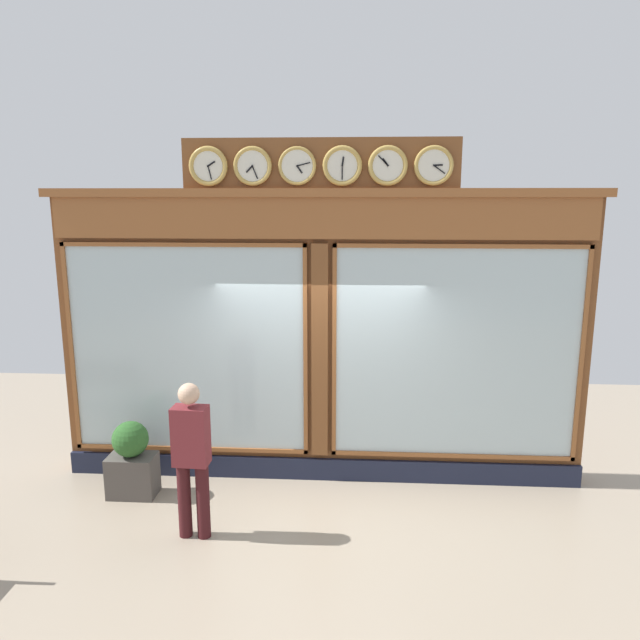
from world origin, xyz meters
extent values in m
plane|color=gray|center=(0.00, 2.80, 0.00)|extent=(14.00, 14.00, 0.00)
cube|color=brown|center=(0.00, -0.15, 1.76)|extent=(6.45, 0.30, 3.52)
cube|color=#191E33|center=(0.00, 0.02, 0.14)|extent=(6.45, 0.08, 0.28)
cube|color=brown|center=(0.00, 0.04, 3.28)|extent=(6.32, 0.08, 0.48)
cube|color=brown|center=(0.00, 0.02, 3.57)|extent=(6.58, 0.20, 0.10)
cube|color=silver|center=(-1.64, 0.01, 1.67)|extent=(2.88, 0.02, 2.54)
cube|color=brown|center=(-1.64, 0.04, 2.96)|extent=(2.98, 0.04, 0.05)
cube|color=brown|center=(-1.64, 0.04, 0.37)|extent=(2.98, 0.04, 0.05)
cube|color=brown|center=(-3.10, 0.04, 1.67)|extent=(0.05, 0.04, 2.64)
cube|color=brown|center=(-0.18, 0.04, 1.67)|extent=(0.05, 0.04, 2.64)
cube|color=silver|center=(1.64, 0.01, 1.67)|extent=(2.88, 0.02, 2.54)
cube|color=brown|center=(1.64, 0.04, 2.96)|extent=(2.98, 0.04, 0.05)
cube|color=brown|center=(1.64, 0.04, 0.37)|extent=(2.98, 0.04, 0.05)
cube|color=brown|center=(3.10, 0.04, 1.67)|extent=(0.05, 0.04, 2.64)
cube|color=brown|center=(0.18, 0.04, 1.67)|extent=(0.05, 0.04, 2.64)
cube|color=brown|center=(0.00, 0.03, 1.67)|extent=(0.20, 0.10, 2.64)
cube|color=brown|center=(0.00, -0.02, 3.86)|extent=(3.20, 0.06, 0.63)
cylinder|color=silver|center=(-1.28, 0.06, 3.86)|extent=(0.36, 0.02, 0.36)
torus|color=#B79347|center=(-1.28, 0.06, 3.86)|extent=(0.44, 0.05, 0.44)
cube|color=black|center=(-1.33, 0.07, 3.87)|extent=(0.10, 0.01, 0.02)
cube|color=black|center=(-1.35, 0.07, 3.82)|extent=(0.13, 0.01, 0.10)
sphere|color=black|center=(-1.28, 0.08, 3.86)|extent=(0.02, 0.02, 0.02)
cylinder|color=silver|center=(-0.77, 0.06, 3.86)|extent=(0.36, 0.02, 0.36)
torus|color=#B79347|center=(-0.77, 0.06, 3.86)|extent=(0.45, 0.05, 0.45)
cube|color=black|center=(-0.74, 0.07, 3.90)|extent=(0.07, 0.01, 0.09)
cube|color=black|center=(-0.72, 0.07, 3.92)|extent=(0.12, 0.01, 0.12)
sphere|color=black|center=(-0.77, 0.08, 3.86)|extent=(0.02, 0.02, 0.02)
cylinder|color=silver|center=(-0.26, 0.06, 3.86)|extent=(0.36, 0.02, 0.36)
torus|color=#B79347|center=(-0.26, 0.06, 3.86)|extent=(0.45, 0.06, 0.45)
cube|color=black|center=(-0.26, 0.07, 3.91)|extent=(0.03, 0.01, 0.10)
cube|color=black|center=(-0.26, 0.07, 3.79)|extent=(0.01, 0.01, 0.15)
sphere|color=black|center=(-0.26, 0.08, 3.86)|extent=(0.02, 0.02, 0.02)
cylinder|color=silver|center=(0.26, 0.06, 3.86)|extent=(0.36, 0.02, 0.36)
torus|color=#B79347|center=(0.26, 0.06, 3.86)|extent=(0.44, 0.04, 0.44)
cube|color=black|center=(0.23, 0.07, 3.82)|extent=(0.07, 0.01, 0.09)
cube|color=black|center=(0.18, 0.07, 3.88)|extent=(0.15, 0.01, 0.05)
sphere|color=black|center=(0.26, 0.08, 3.86)|extent=(0.02, 0.02, 0.02)
cylinder|color=silver|center=(0.77, 0.06, 3.86)|extent=(0.36, 0.02, 0.36)
torus|color=#B79347|center=(0.77, 0.06, 3.86)|extent=(0.44, 0.05, 0.44)
cube|color=black|center=(0.80, 0.07, 3.83)|extent=(0.08, 0.01, 0.08)
cube|color=black|center=(0.74, 0.07, 3.79)|extent=(0.07, 0.01, 0.15)
sphere|color=black|center=(0.77, 0.08, 3.86)|extent=(0.02, 0.02, 0.02)
cylinder|color=silver|center=(1.28, 0.06, 3.86)|extent=(0.36, 0.02, 0.36)
torus|color=#B79347|center=(1.28, 0.06, 3.86)|extent=(0.45, 0.06, 0.45)
cube|color=black|center=(1.24, 0.07, 3.89)|extent=(0.09, 0.01, 0.07)
cube|color=black|center=(1.26, 0.07, 3.79)|extent=(0.05, 0.01, 0.15)
sphere|color=black|center=(1.28, 0.08, 3.86)|extent=(0.02, 0.02, 0.02)
cylinder|color=#3A1316|center=(1.34, 1.39, 0.41)|extent=(0.14, 0.14, 0.82)
cylinder|color=#3A1316|center=(1.14, 1.40, 0.41)|extent=(0.14, 0.14, 0.82)
cube|color=maroon|center=(1.24, 1.40, 1.13)|extent=(0.37, 0.24, 0.62)
sphere|color=tan|center=(1.24, 1.40, 1.58)|extent=(0.22, 0.22, 0.22)
cube|color=#4C4742|center=(2.21, 0.57, 0.25)|extent=(0.56, 0.36, 0.50)
sphere|color=#285623|center=(2.21, 0.57, 0.72)|extent=(0.43, 0.43, 0.43)
camera|label=1|loc=(-0.45, 7.06, 3.55)|focal=33.71mm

